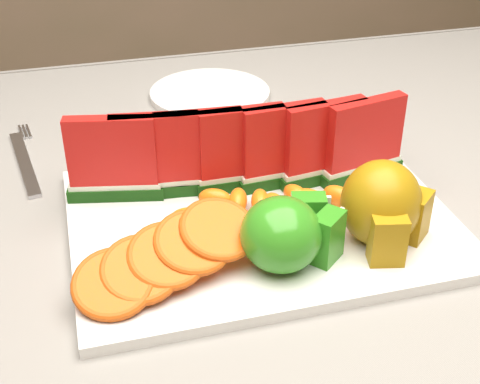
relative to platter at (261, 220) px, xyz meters
name	(u,v)px	position (x,y,z in m)	size (l,w,h in m)	color
table	(199,301)	(-0.07, 0.01, -0.11)	(1.40, 0.90, 0.75)	#432419
tablecloth	(198,258)	(-0.07, 0.01, -0.05)	(1.53, 1.03, 0.20)	slate
platter	(261,220)	(0.00, 0.00, 0.00)	(0.40, 0.30, 0.01)	silver
apple_cluster	(288,233)	(0.00, -0.08, 0.04)	(0.11, 0.10, 0.07)	#3C9317
pear_cluster	(383,206)	(0.10, -0.07, 0.04)	(0.10, 0.10, 0.09)	#A88E0B
side_plate	(210,93)	(0.02, 0.34, 0.00)	(0.19, 0.19, 0.01)	silver
fork	(25,160)	(-0.25, 0.21, 0.00)	(0.04, 0.20, 0.00)	silver
watermelon_row	(242,151)	(0.00, 0.06, 0.05)	(0.39, 0.07, 0.10)	#0E3F16
orange_fan_front	(168,255)	(-0.11, -0.08, 0.03)	(0.20, 0.12, 0.05)	#D6570F
orange_fan_back	(221,145)	(-0.01, 0.13, 0.03)	(0.28, 0.10, 0.04)	#D6570F
tangerine_segments	(266,202)	(0.01, 0.01, 0.02)	(0.20, 0.07, 0.02)	orange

